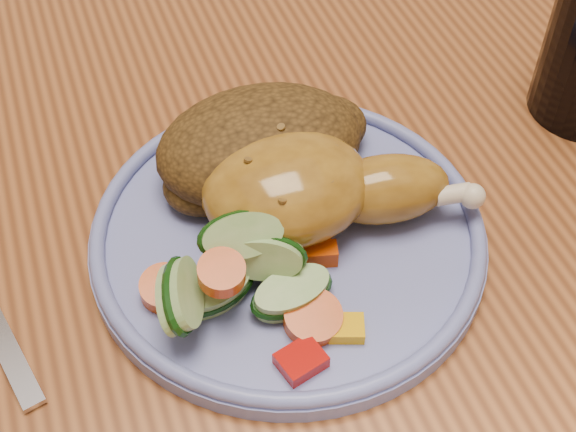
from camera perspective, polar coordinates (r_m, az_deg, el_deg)
The scene contains 6 objects.
dining_table at distance 0.69m, azimuth -0.18°, elevation 3.78°, with size 0.90×1.40×0.75m.
plate at distance 0.52m, azimuth -0.00°, elevation -1.53°, with size 0.25×0.25×0.01m, color #636DB1.
plate_rim at distance 0.51m, azimuth -0.00°, elevation -0.74°, with size 0.25×0.25×0.01m, color #636DB1.
chicken_leg at distance 0.50m, azimuth 1.66°, elevation 1.97°, with size 0.17×0.09×0.06m.
rice_pilaf at distance 0.53m, azimuth -1.74°, elevation 5.02°, with size 0.15×0.10×0.06m.
vegetable_pile at distance 0.47m, azimuth -3.22°, elevation -4.51°, with size 0.13×0.11×0.06m.
Camera 1 is at (-0.16, -0.45, 1.15)m, focal length 50.00 mm.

